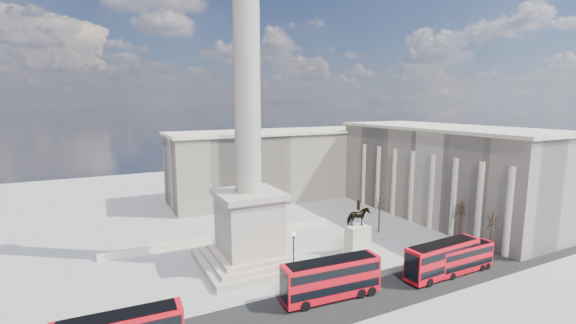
# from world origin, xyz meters

# --- Properties ---
(ground) EXTENTS (180.00, 180.00, 0.00)m
(ground) POSITION_xyz_m (0.00, 0.00, 0.00)
(ground) COLOR #A19F99
(ground) RESTS_ON ground
(asphalt_road) EXTENTS (120.00, 9.00, 0.01)m
(asphalt_road) POSITION_xyz_m (5.00, -10.00, 0.00)
(asphalt_road) COLOR black
(asphalt_road) RESTS_ON ground
(nelsons_column) EXTENTS (14.00, 14.00, 49.85)m
(nelsons_column) POSITION_xyz_m (0.00, 5.00, 12.92)
(nelsons_column) COLOR #B5A797
(nelsons_column) RESTS_ON ground
(balustrade_wall) EXTENTS (40.00, 0.60, 1.10)m
(balustrade_wall) POSITION_xyz_m (0.00, 16.00, 0.55)
(balustrade_wall) COLOR beige
(balustrade_wall) RESTS_ON ground
(building_east) EXTENTS (19.00, 46.00, 18.60)m
(building_east) POSITION_xyz_m (45.00, 10.00, 9.32)
(building_east) COLOR #B1A591
(building_east) RESTS_ON ground
(building_northeast) EXTENTS (51.00, 17.00, 16.60)m
(building_northeast) POSITION_xyz_m (20.00, 40.00, 8.32)
(building_northeast) COLOR #B1A591
(building_northeast) RESTS_ON ground
(red_bus_b) EXTENTS (12.34, 3.64, 4.94)m
(red_bus_b) POSITION_xyz_m (5.04, -9.01, 2.59)
(red_bus_b) COLOR red
(red_bus_b) RESTS_ON ground
(red_bus_c) EXTENTS (11.92, 3.32, 4.79)m
(red_bus_c) POSITION_xyz_m (21.76, -10.65, 2.51)
(red_bus_c) COLOR red
(red_bus_c) RESTS_ON ground
(red_bus_d) EXTENTS (9.69, 2.35, 3.93)m
(red_bus_d) POSITION_xyz_m (25.44, -10.97, 2.06)
(red_bus_d) COLOR red
(red_bus_d) RESTS_ON ground
(victorian_lamp) EXTENTS (0.55, 0.55, 6.41)m
(victorian_lamp) POSITION_xyz_m (3.53, -2.06, 3.78)
(victorian_lamp) COLOR black
(victorian_lamp) RESTS_ON ground
(equestrian_statue) EXTENTS (4.27, 3.20, 8.82)m
(equestrian_statue) POSITION_xyz_m (15.93, 0.47, 3.09)
(equestrian_statue) COLOR beige
(equestrian_statue) RESTS_ON ground
(bare_tree_near) EXTENTS (1.74, 1.74, 7.61)m
(bare_tree_near) POSITION_xyz_m (32.86, -9.72, 6.00)
(bare_tree_near) COLOR #332319
(bare_tree_near) RESTS_ON ground
(bare_tree_mid) EXTENTS (1.90, 1.90, 7.21)m
(bare_tree_mid) POSITION_xyz_m (35.74, -1.95, 5.68)
(bare_tree_mid) COLOR #332319
(bare_tree_mid) RESTS_ON ground
(bare_tree_far) EXTENTS (1.72, 1.72, 7.02)m
(bare_tree_far) POSITION_xyz_m (25.90, 7.32, 5.53)
(bare_tree_far) COLOR #332319
(bare_tree_far) RESTS_ON ground
(pedestrian_walking) EXTENTS (0.62, 0.44, 1.59)m
(pedestrian_walking) POSITION_xyz_m (28.81, -3.43, 0.80)
(pedestrian_walking) COLOR #252329
(pedestrian_walking) RESTS_ON ground
(pedestrian_standing) EXTENTS (1.05, 0.94, 1.77)m
(pedestrian_standing) POSITION_xyz_m (29.82, -6.50, 0.89)
(pedestrian_standing) COLOR #252329
(pedestrian_standing) RESTS_ON ground
(pedestrian_crossing) EXTENTS (0.91, 0.88, 1.53)m
(pedestrian_crossing) POSITION_xyz_m (3.23, 0.07, 0.76)
(pedestrian_crossing) COLOR #252329
(pedestrian_crossing) RESTS_ON ground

